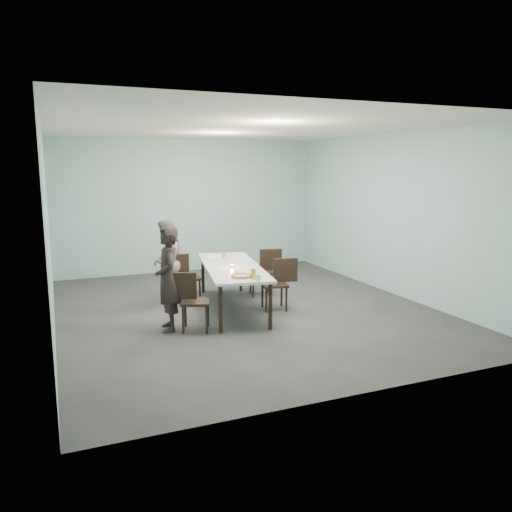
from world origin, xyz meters
name	(u,v)px	position (x,y,z in m)	size (l,w,h in m)	color
ground	(244,309)	(0.00, 0.00, 0.00)	(7.00, 7.00, 0.00)	#333335
room_shell	(244,189)	(0.00, 0.00, 2.03)	(6.02, 7.02, 3.01)	#A0CAC9
table	(232,269)	(-0.18, 0.08, 0.69)	(1.35, 2.72, 0.75)	white
chair_near_left	(190,297)	(-1.14, -0.75, 0.50)	(0.65, 0.54, 0.87)	black
chair_far_left	(184,274)	(-0.84, 0.83, 0.50)	(0.62, 0.44, 0.87)	black
chair_near_right	(279,280)	(0.54, -0.24, 0.50)	(0.64, 0.50, 0.87)	black
chair_far_right	(265,269)	(0.70, 0.74, 0.50)	(0.65, 0.50, 0.87)	black
diner_near	(168,279)	(-1.43, -0.61, 0.77)	(0.56, 0.37, 1.54)	black
diner_far	(167,261)	(-1.10, 0.96, 0.74)	(0.72, 0.56, 1.48)	gray
pizza	(241,276)	(-0.37, -0.83, 0.77)	(0.34, 0.34, 0.04)	white
side_plate	(249,273)	(-0.14, -0.58, 0.76)	(0.18, 0.18, 0.01)	white
beer_glass	(253,274)	(-0.23, -0.97, 0.82)	(0.08, 0.08, 0.15)	gold
water_tumbler	(258,278)	(-0.22, -1.13, 0.80)	(0.08, 0.08, 0.09)	silver
tealight	(232,266)	(-0.25, -0.08, 0.77)	(0.06, 0.06, 0.05)	silver
amber_tumbler	(223,255)	(-0.07, 0.88, 0.79)	(0.07, 0.07, 0.08)	gold
menu	(216,256)	(-0.17, 0.99, 0.75)	(0.30, 0.22, 0.01)	silver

